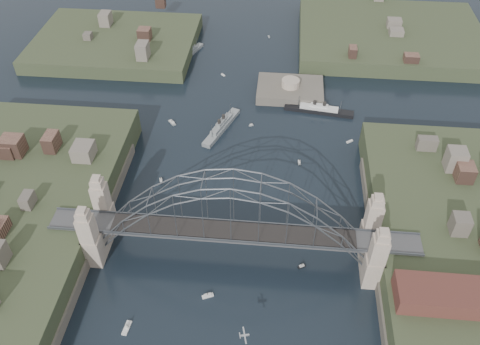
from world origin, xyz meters
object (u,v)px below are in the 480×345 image
object	(u,v)px
wharf_shed	(447,295)
ocean_liner	(319,110)
naval_cruiser_near	(222,127)
bridge	(232,219)
fort_island	(290,95)
naval_cruiser_far	(190,53)

from	to	relation	value
wharf_shed	ocean_liner	size ratio (longest dim) A/B	0.89
wharf_shed	naval_cruiser_near	bearing A→B (deg)	130.19
bridge	fort_island	world-z (taller)	bridge
fort_island	naval_cruiser_far	size ratio (longest dim) A/B	1.44
bridge	ocean_liner	xyz separation A→B (m)	(21.47, 60.19, -11.48)
naval_cruiser_near	ocean_liner	size ratio (longest dim) A/B	0.89
fort_island	naval_cruiser_far	world-z (taller)	fort_island
fort_island	wharf_shed	distance (m)	90.48
bridge	naval_cruiser_far	world-z (taller)	bridge
bridge	ocean_liner	bearing A→B (deg)	70.37
naval_cruiser_far	wharf_shed	bearing A→B (deg)	-56.85
naval_cruiser_near	naval_cruiser_far	bearing A→B (deg)	111.15
bridge	fort_island	xyz separation A→B (m)	(12.00, 70.00, -12.66)
bridge	naval_cruiser_near	world-z (taller)	bridge
wharf_shed	naval_cruiser_far	bearing A→B (deg)	123.15
fort_island	wharf_shed	world-z (taller)	wharf_shed
naval_cruiser_far	ocean_liner	size ratio (longest dim) A/B	0.68
naval_cruiser_near	naval_cruiser_far	world-z (taller)	naval_cruiser_near
wharf_shed	ocean_liner	xyz separation A→B (m)	(-22.53, 74.19, -9.16)
ocean_liner	naval_cruiser_near	bearing A→B (deg)	-158.33
bridge	naval_cruiser_near	xyz separation A→B (m)	(-8.58, 48.24, -11.38)
naval_cruiser_near	bridge	bearing A→B (deg)	-79.91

